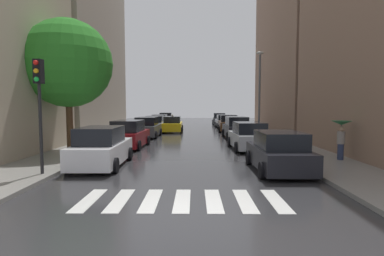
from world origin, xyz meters
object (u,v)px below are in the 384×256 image
parked_car_right_third (236,128)px  parked_car_left_third (147,128)px  parked_car_left_sixth (166,119)px  street_tree_left (68,64)px  taxi_midroad (173,125)px  parked_car_left_fourth (155,124)px  parked_car_right_fifth (224,122)px  parked_car_left_nearest (102,148)px  parked_car_right_second (249,137)px  parked_car_right_sixth (219,119)px  pedestrian_foreground (341,132)px  parked_car_right_nearest (279,153)px  parked_car_left_second (129,135)px  lamp_post_right (260,88)px  parked_car_left_fifth (160,121)px  traffic_light_left_corner (39,91)px  parked_car_right_fourth (228,124)px

parked_car_right_third → parked_car_left_third: bearing=83.4°
parked_car_left_sixth → street_tree_left: 26.67m
parked_car_left_third → parked_car_left_sixth: 17.11m
taxi_midroad → street_tree_left: (-4.80, -14.16, 4.31)m
parked_car_left_fourth → parked_car_right_fifth: bearing=-51.2°
parked_car_left_nearest → parked_car_right_second: (7.54, 5.33, -0.04)m
parked_car_left_sixth → parked_car_right_third: (7.58, -17.87, 0.04)m
parked_car_left_fourth → parked_car_right_sixth: 14.33m
parked_car_left_nearest → pedestrian_foreground: (11.16, 0.96, 0.65)m
parked_car_right_sixth → pedestrian_foreground: bearing=-170.6°
parked_car_left_third → parked_car_right_nearest: 15.58m
parked_car_left_second → street_tree_left: bearing=133.0°
parked_car_left_third → lamp_post_right: lamp_post_right is taller
parked_car_left_sixth → pedestrian_foreground: size_ratio=2.32×
parked_car_left_third → taxi_midroad: size_ratio=0.97×
parked_car_left_fifth → pedestrian_foreground: size_ratio=2.53×
parked_car_left_fifth → lamp_post_right: bearing=-142.4°
pedestrian_foreground → street_tree_left: size_ratio=0.25×
lamp_post_right → street_tree_left: bearing=-148.7°
parked_car_left_fifth → parked_car_right_second: (7.68, -18.68, 0.03)m
parked_car_left_sixth → lamp_post_right: 21.15m
parked_car_left_second → parked_car_right_third: parked_car_right_third is taller
parked_car_right_fifth → traffic_light_left_corner: 28.18m
parked_car_left_fourth → parked_car_right_nearest: bearing=-157.5°
parked_car_right_nearest → lamp_post_right: size_ratio=0.63×
parked_car_left_second → parked_car_left_third: size_ratio=0.99×
parked_car_right_second → traffic_light_left_corner: bearing=127.1°
parked_car_left_third → parked_car_right_sixth: bearing=-22.1°
parked_car_left_nearest → parked_car_left_fifth: 24.02m
parked_car_right_second → parked_car_right_fifth: 18.93m
parked_car_left_second → parked_car_right_fourth: (7.83, 12.63, -0.01)m
parked_car_left_third → parked_car_right_second: bearing=-133.2°
street_tree_left → lamp_post_right: (12.28, 7.45, -0.95)m
parked_car_left_sixth → parked_car_right_nearest: (7.61, -30.71, -0.02)m
pedestrian_foreground → traffic_light_left_corner: (-12.78, -3.13, 1.80)m
parked_car_left_third → pedestrian_foreground: size_ratio=2.37×
parked_car_left_second → pedestrian_foreground: (11.24, -5.05, 0.65)m
parked_car_left_fifth → parked_car_right_second: 20.20m
parked_car_right_second → parked_car_right_fourth: (0.20, 13.31, 0.02)m
parked_car_left_nearest → parked_car_left_second: 6.01m
parked_car_left_nearest → taxi_midroad: (1.90, 17.77, -0.07)m
parked_car_left_third → parked_car_right_sixth: 19.23m
parked_car_left_fifth → parked_car_right_nearest: size_ratio=1.09×
parked_car_right_fifth → lamp_post_right: size_ratio=0.62×
parked_car_left_nearest → taxi_midroad: bearing=-7.1°
parked_car_left_second → pedestrian_foreground: size_ratio=2.34×
parked_car_right_nearest → parked_car_left_nearest: bearing=82.9°
parked_car_left_fifth → parked_car_right_third: parked_car_right_third is taller
parked_car_right_nearest → parked_car_right_fourth: bearing=-0.3°
pedestrian_foreground → lamp_post_right: bearing=177.1°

